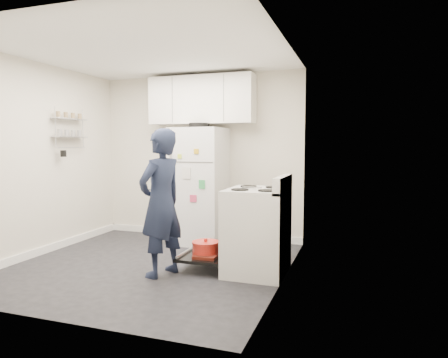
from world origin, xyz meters
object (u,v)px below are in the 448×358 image
(open_oven_door, at_px, (207,251))
(person, at_px, (161,203))
(refrigerator, at_px, (200,185))
(electric_range, at_px, (256,231))

(open_oven_door, relative_size, person, 0.43)
(refrigerator, bearing_deg, person, -83.74)
(electric_range, bearing_deg, person, -156.35)
(open_oven_door, bearing_deg, refrigerator, 115.76)
(electric_range, distance_m, open_oven_door, 0.64)
(open_oven_door, distance_m, person, 0.82)
(refrigerator, relative_size, person, 1.09)
(electric_range, height_order, open_oven_door, electric_range)
(person, bearing_deg, open_oven_door, 153.15)
(open_oven_door, bearing_deg, electric_range, 3.47)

